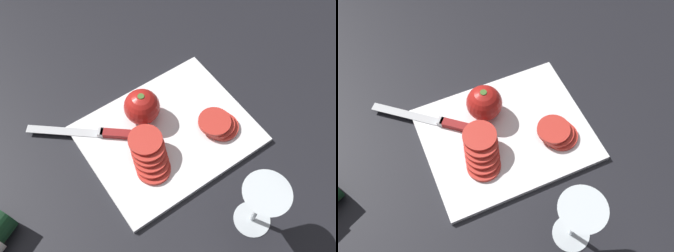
{
  "view_description": "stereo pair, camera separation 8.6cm",
  "coord_description": "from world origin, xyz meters",
  "views": [
    {
      "loc": [
        -0.22,
        -0.34,
        0.78
      ],
      "look_at": [
        0.03,
        0.02,
        0.04
      ],
      "focal_mm": 42.0,
      "sensor_mm": 36.0,
      "label": 1
    },
    {
      "loc": [
        -0.15,
        -0.39,
        0.78
      ],
      "look_at": [
        0.03,
        0.02,
        0.04
      ],
      "focal_mm": 42.0,
      "sensor_mm": 36.0,
      "label": 2
    }
  ],
  "objects": [
    {
      "name": "ground_plane",
      "position": [
        0.0,
        0.0,
        0.0
      ],
      "size": [
        3.0,
        3.0,
        0.0
      ],
      "primitive_type": "plane",
      "color": "black"
    },
    {
      "name": "cutting_board",
      "position": [
        0.03,
        0.02,
        0.01
      ],
      "size": [
        0.37,
        0.29,
        0.01
      ],
      "color": "white",
      "rests_on": "ground_plane"
    },
    {
      "name": "wine_glass",
      "position": [
        0.06,
        -0.24,
        0.1
      ],
      "size": [
        0.09,
        0.09,
        0.15
      ],
      "color": "silver",
      "rests_on": "ground_plane"
    },
    {
      "name": "whole_tomato",
      "position": [
        0.01,
        0.09,
        0.05
      ],
      "size": [
        0.08,
        0.08,
        0.08
      ],
      "color": "red",
      "rests_on": "cutting_board"
    },
    {
      "name": "knife",
      "position": [
        -0.07,
        0.09,
        0.02
      ],
      "size": [
        0.23,
        0.2,
        0.01
      ],
      "rotation": [
        0.0,
        0.0,
        2.45
      ],
      "color": "silver",
      "rests_on": "cutting_board"
    },
    {
      "name": "tomato_slice_stack_near",
      "position": [
        -0.04,
        -0.01,
        0.04
      ],
      "size": [
        0.09,
        0.12,
        0.05
      ],
      "color": "red",
      "rests_on": "cutting_board"
    },
    {
      "name": "tomato_slice_stack_far",
      "position": [
        0.13,
        -0.03,
        0.03
      ],
      "size": [
        0.09,
        0.09,
        0.03
      ],
      "color": "red",
      "rests_on": "cutting_board"
    }
  ]
}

